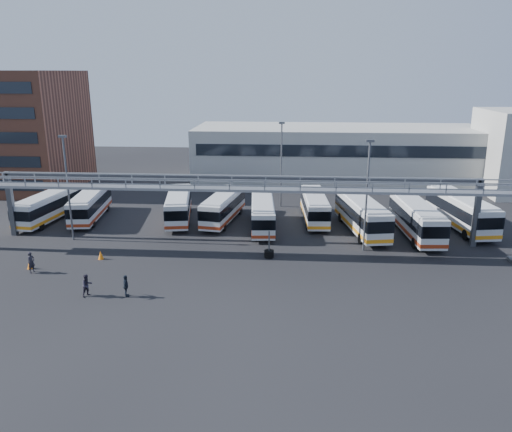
# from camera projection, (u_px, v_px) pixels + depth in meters

# --- Properties ---
(ground) EXTENTS (140.00, 140.00, 0.00)m
(ground) POSITION_uv_depth(u_px,v_px,m) (224.00, 276.00, 40.17)
(ground) COLOR black
(ground) RESTS_ON ground
(gantry) EXTENTS (51.40, 5.15, 7.10)m
(gantry) POSITION_uv_depth(u_px,v_px,m) (232.00, 193.00, 44.26)
(gantry) COLOR gray
(gantry) RESTS_ON ground
(apartment_building) EXTENTS (18.00, 15.00, 16.00)m
(apartment_building) POSITION_uv_depth(u_px,v_px,m) (9.00, 131.00, 69.03)
(apartment_building) COLOR brown
(apartment_building) RESTS_ON ground
(warehouse) EXTENTS (42.00, 14.00, 8.00)m
(warehouse) POSITION_uv_depth(u_px,v_px,m) (337.00, 154.00, 74.62)
(warehouse) COLOR #9E9E99
(warehouse) RESTS_ON ground
(light_pole_left) EXTENTS (0.70, 0.35, 10.21)m
(light_pole_left) POSITION_uv_depth(u_px,v_px,m) (67.00, 183.00, 47.35)
(light_pole_left) COLOR #4C4F54
(light_pole_left) RESTS_ON ground
(light_pole_mid) EXTENTS (0.70, 0.35, 10.21)m
(light_pole_mid) POSITION_uv_depth(u_px,v_px,m) (367.00, 190.00, 44.44)
(light_pole_mid) COLOR #4C4F54
(light_pole_mid) RESTS_ON ground
(light_pole_back) EXTENTS (0.70, 0.35, 10.21)m
(light_pole_back) POSITION_uv_depth(u_px,v_px,m) (281.00, 160.00, 59.37)
(light_pole_back) COLOR #4C4F54
(light_pole_back) RESTS_ON ground
(bus_0) EXTENTS (3.36, 10.36, 3.09)m
(bus_0) POSITION_uv_depth(u_px,v_px,m) (48.00, 206.00, 54.52)
(bus_0) COLOR silver
(bus_0) RESTS_ON ground
(bus_1) EXTENTS (3.61, 10.40, 3.09)m
(bus_1) POSITION_uv_depth(u_px,v_px,m) (90.00, 204.00, 55.29)
(bus_1) COLOR silver
(bus_1) RESTS_ON ground
(bus_3) EXTENTS (4.06, 10.58, 3.14)m
(bus_3) POSITION_uv_depth(u_px,v_px,m) (179.00, 205.00, 54.70)
(bus_3) COLOR silver
(bus_3) RESTS_ON ground
(bus_4) EXTENTS (3.89, 10.41, 3.09)m
(bus_4) POSITION_uv_depth(u_px,v_px,m) (223.00, 206.00, 54.43)
(bus_4) COLOR silver
(bus_4) RESTS_ON ground
(bus_5) EXTENTS (3.07, 10.11, 3.03)m
(bus_5) POSITION_uv_depth(u_px,v_px,m) (263.00, 214.00, 51.79)
(bus_5) COLOR silver
(bus_5) RESTS_ON ground
(bus_6) EXTENTS (2.93, 10.20, 3.06)m
(bus_6) POSITION_uv_depth(u_px,v_px,m) (315.00, 206.00, 54.59)
(bus_6) COLOR silver
(bus_6) RESTS_ON ground
(bus_7) EXTENTS (4.55, 11.57, 3.43)m
(bus_7) POSITION_uv_depth(u_px,v_px,m) (362.00, 214.00, 50.81)
(bus_7) COLOR silver
(bus_7) RESTS_ON ground
(bus_8) EXTENTS (3.36, 11.26, 3.37)m
(bus_8) POSITION_uv_depth(u_px,v_px,m) (416.00, 218.00, 49.46)
(bus_8) COLOR silver
(bus_8) RESTS_ON ground
(bus_9) EXTENTS (4.49, 11.76, 3.49)m
(bus_9) POSITION_uv_depth(u_px,v_px,m) (461.00, 211.00, 51.96)
(bus_9) COLOR silver
(bus_9) RESTS_ON ground
(pedestrian_a) EXTENTS (0.62, 0.76, 1.78)m
(pedestrian_a) POSITION_uv_depth(u_px,v_px,m) (31.00, 262.00, 40.72)
(pedestrian_a) COLOR black
(pedestrian_a) RESTS_ON ground
(pedestrian_b) EXTENTS (1.00, 1.04, 1.69)m
(pedestrian_b) POSITION_uv_depth(u_px,v_px,m) (87.00, 285.00, 36.44)
(pedestrian_b) COLOR #25212E
(pedestrian_b) RESTS_ON ground
(pedestrian_d) EXTENTS (0.68, 1.06, 1.68)m
(pedestrian_d) POSITION_uv_depth(u_px,v_px,m) (126.00, 286.00, 36.35)
(pedestrian_d) COLOR black
(pedestrian_d) RESTS_ON ground
(cone_left) EXTENTS (0.47, 0.47, 0.71)m
(cone_left) POSITION_uv_depth(u_px,v_px,m) (30.00, 265.00, 41.64)
(cone_left) COLOR orange
(cone_left) RESTS_ON ground
(cone_right) EXTENTS (0.58, 0.58, 0.75)m
(cone_right) POSITION_uv_depth(u_px,v_px,m) (101.00, 255.00, 43.77)
(cone_right) COLOR orange
(cone_right) RESTS_ON ground
(tire_stack) EXTENTS (0.85, 0.85, 2.44)m
(tire_stack) POSITION_uv_depth(u_px,v_px,m) (269.00, 253.00, 44.13)
(tire_stack) COLOR black
(tire_stack) RESTS_ON ground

